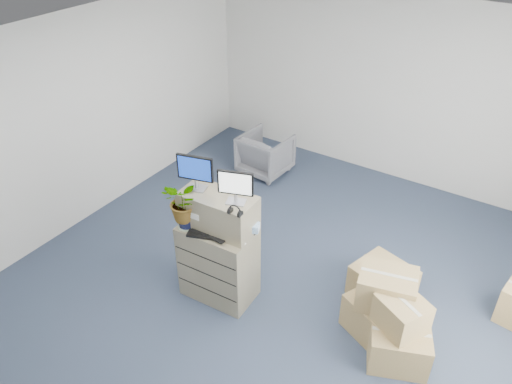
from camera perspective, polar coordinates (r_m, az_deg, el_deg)
ground at (r=5.88m, az=0.83°, el=-12.44°), size 7.00×7.00×0.00m
wall_back at (r=7.84m, az=15.12°, el=11.18°), size 6.00×0.02×2.80m
filing_cabinet_lower at (r=5.68m, az=-4.29°, el=-7.98°), size 0.83×0.54×0.94m
filing_cabinet_upper at (r=5.29m, az=-4.33°, el=-2.22°), size 0.83×0.45×0.40m
monitor_left at (r=5.19m, az=-6.98°, el=2.44°), size 0.39×0.20×0.39m
monitor_right at (r=4.95m, az=-2.36°, el=0.75°), size 0.35×0.20×0.36m
headphones at (r=4.87m, az=-2.40°, el=-2.17°), size 0.14×0.02×0.14m
keyboard at (r=5.30m, az=-5.28°, el=-4.74°), size 0.51×0.35×0.02m
mouse at (r=5.16m, az=-1.52°, el=-5.82°), size 0.08×0.05×0.03m
water_bottle at (r=5.29m, az=-3.53°, el=-3.46°), size 0.06×0.06×0.22m
phone_dock at (r=5.42m, az=-4.77°, el=-3.41°), size 0.06×0.05×0.12m
external_drive at (r=5.28m, az=-1.15°, el=-4.57°), size 0.19×0.16×0.05m
tissue_box at (r=5.24m, az=-0.84°, el=-4.00°), size 0.25×0.19×0.08m
potted_plant at (r=5.30m, az=-8.10°, el=-1.65°), size 0.51×0.55×0.46m
office_chair at (r=8.00m, az=1.09°, el=4.61°), size 0.75×0.71×0.73m
cardboard_boxes at (r=5.64m, az=17.60°, el=-12.58°), size 2.23×1.81×0.82m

